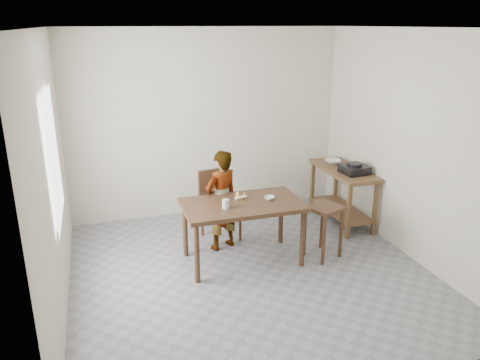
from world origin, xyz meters
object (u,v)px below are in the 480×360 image
object	(u,v)px
child	(222,201)
dining_chair	(221,206)
dining_table	(243,232)
prep_counter	(342,195)
stool	(323,231)

from	to	relation	value
child	dining_chair	size ratio (longest dim) A/B	1.41
dining_table	prep_counter	bearing A→B (deg)	22.15
dining_chair	dining_table	bearing A→B (deg)	-95.13
prep_counter	stool	size ratio (longest dim) A/B	1.81
dining_table	stool	bearing A→B (deg)	-10.65
prep_counter	child	size ratio (longest dim) A/B	0.93
prep_counter	dining_chair	size ratio (longest dim) A/B	1.31
dining_table	dining_chair	size ratio (longest dim) A/B	1.53
child	prep_counter	bearing A→B (deg)	165.25
prep_counter	dining_chair	bearing A→B (deg)	-179.84
dining_chair	stool	world-z (taller)	dining_chair
dining_table	dining_chair	distance (m)	0.70
child	stool	bearing A→B (deg)	128.32
child	stool	distance (m)	1.30
child	stool	size ratio (longest dim) A/B	1.94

